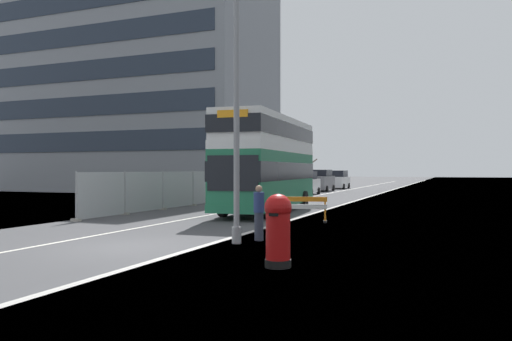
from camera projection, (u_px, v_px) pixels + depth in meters
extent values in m
cube|color=#424244|center=(126.00, 248.00, 14.69)|extent=(140.00, 280.00, 0.10)
cube|color=#B2AFA8|center=(187.00, 251.00, 13.92)|extent=(0.24, 196.00, 0.01)
cube|color=silver|center=(60.00, 242.00, 15.62)|extent=(0.16, 168.00, 0.01)
cube|color=brown|center=(2.00, 202.00, 35.58)|extent=(28.00, 36.00, 0.05)
cube|color=#1E6B47|center=(269.00, 179.00, 26.71)|extent=(3.36, 11.09, 2.78)
cube|color=silver|center=(269.00, 149.00, 26.71)|extent=(3.36, 11.09, 0.40)
cube|color=silver|center=(269.00, 132.00, 26.71)|extent=(3.32, 10.98, 1.41)
cube|color=black|center=(269.00, 171.00, 26.71)|extent=(3.39, 11.20, 0.89)
cube|color=black|center=(269.00, 132.00, 26.71)|extent=(3.37, 11.14, 0.78)
cube|color=black|center=(232.00, 173.00, 21.49)|extent=(2.31, 0.24, 1.53)
cube|color=orange|center=(232.00, 114.00, 21.48)|extent=(1.38, 0.17, 0.32)
cube|color=#1E6B47|center=(269.00, 202.00, 26.72)|extent=(3.39, 11.20, 0.36)
cylinder|color=black|center=(223.00, 206.00, 23.88)|extent=(0.38, 1.02, 1.00)
cylinder|color=black|center=(274.00, 208.00, 23.11)|extent=(0.38, 1.02, 1.00)
cylinder|color=black|center=(263.00, 199.00, 29.96)|extent=(0.38, 1.02, 1.00)
cylinder|color=black|center=(304.00, 200.00, 29.19)|extent=(0.38, 1.02, 1.00)
cylinder|color=gray|center=(237.00, 109.00, 15.34)|extent=(0.18, 0.18, 8.18)
cylinder|color=gray|center=(237.00, 235.00, 15.35)|extent=(0.29, 0.29, 0.50)
cylinder|color=black|center=(278.00, 263.00, 11.63)|extent=(0.61, 0.61, 0.18)
cylinder|color=#AD0F0F|center=(278.00, 233.00, 11.62)|extent=(0.57, 0.57, 1.19)
sphere|color=#AD0F0F|center=(278.00, 208.00, 11.62)|extent=(0.63, 0.63, 0.63)
cube|color=black|center=(274.00, 215.00, 11.35)|extent=(0.22, 0.03, 0.07)
cube|color=orange|center=(306.00, 199.00, 21.45)|extent=(1.75, 0.58, 0.20)
cube|color=white|center=(306.00, 207.00, 21.45)|extent=(1.75, 0.58, 0.20)
cube|color=orange|center=(287.00, 211.00, 21.54)|extent=(0.09, 0.09, 0.98)
cube|color=black|center=(287.00, 221.00, 21.54)|extent=(0.26, 0.46, 0.08)
cube|color=orange|center=(325.00, 211.00, 21.37)|extent=(0.09, 0.09, 0.98)
cube|color=black|center=(325.00, 222.00, 21.37)|extent=(0.26, 0.46, 0.08)
cube|color=#A8AAAD|center=(102.00, 194.00, 23.36)|extent=(0.04, 3.26, 2.07)
cube|color=#A8AAAD|center=(145.00, 191.00, 26.51)|extent=(0.04, 3.26, 2.07)
cube|color=#A8AAAD|center=(178.00, 189.00, 29.65)|extent=(0.04, 3.26, 2.07)
cube|color=#A8AAAD|center=(206.00, 187.00, 32.80)|extent=(0.04, 3.26, 2.07)
cube|color=#A8AAAD|center=(228.00, 186.00, 35.95)|extent=(0.04, 3.26, 2.07)
cube|color=#A8AAAD|center=(247.00, 184.00, 39.09)|extent=(0.04, 3.26, 2.07)
cube|color=#A8AAAD|center=(263.00, 183.00, 42.24)|extent=(0.04, 3.26, 2.07)
cube|color=#A8AAAD|center=(277.00, 182.00, 45.39)|extent=(0.04, 3.26, 2.07)
cylinder|color=#939699|center=(76.00, 196.00, 21.78)|extent=(0.06, 0.06, 2.17)
cube|color=gray|center=(76.00, 220.00, 21.79)|extent=(0.44, 0.20, 0.12)
cylinder|color=#939699|center=(125.00, 193.00, 24.93)|extent=(0.06, 0.06, 2.17)
cube|color=gray|center=(125.00, 214.00, 24.93)|extent=(0.44, 0.20, 0.12)
cylinder|color=#939699|center=(163.00, 190.00, 28.08)|extent=(0.06, 0.06, 2.17)
cube|color=gray|center=(163.00, 209.00, 28.08)|extent=(0.44, 0.20, 0.12)
cylinder|color=#939699|center=(193.00, 188.00, 31.23)|extent=(0.06, 0.06, 2.17)
cube|color=gray|center=(193.00, 205.00, 31.23)|extent=(0.44, 0.20, 0.12)
cylinder|color=#939699|center=(217.00, 186.00, 34.37)|extent=(0.06, 0.06, 2.17)
cube|color=gray|center=(217.00, 201.00, 34.38)|extent=(0.44, 0.20, 0.12)
cylinder|color=#939699|center=(238.00, 185.00, 37.52)|extent=(0.06, 0.06, 2.17)
cube|color=gray|center=(238.00, 199.00, 37.52)|extent=(0.44, 0.20, 0.12)
cylinder|color=#939699|center=(255.00, 184.00, 40.67)|extent=(0.06, 0.06, 2.17)
cube|color=gray|center=(255.00, 196.00, 40.67)|extent=(0.44, 0.20, 0.12)
cylinder|color=#939699|center=(270.00, 183.00, 43.81)|extent=(0.06, 0.06, 2.17)
cube|color=gray|center=(270.00, 194.00, 43.82)|extent=(0.44, 0.20, 0.12)
cylinder|color=#939699|center=(283.00, 182.00, 46.96)|extent=(0.06, 0.06, 2.17)
cube|color=gray|center=(283.00, 193.00, 46.96)|extent=(0.44, 0.20, 0.12)
cube|color=silver|center=(306.00, 186.00, 44.95)|extent=(1.71, 3.89, 1.19)
cube|color=black|center=(306.00, 175.00, 44.94)|extent=(1.57, 2.14, 0.69)
cylinder|color=black|center=(318.00, 191.00, 45.74)|extent=(0.20, 0.60, 0.60)
cylinder|color=black|center=(300.00, 190.00, 46.39)|extent=(0.20, 0.60, 0.60)
cylinder|color=black|center=(311.00, 192.00, 43.51)|extent=(0.20, 0.60, 0.60)
cylinder|color=black|center=(292.00, 192.00, 44.16)|extent=(0.20, 0.60, 0.60)
cube|color=slate|center=(322.00, 183.00, 51.87)|extent=(1.76, 4.41, 1.34)
cube|color=black|center=(322.00, 173.00, 51.87)|extent=(1.62, 2.43, 0.68)
cylinder|color=black|center=(333.00, 188.00, 52.81)|extent=(0.20, 0.60, 0.60)
cylinder|color=black|center=(317.00, 188.00, 53.47)|extent=(0.20, 0.60, 0.60)
cylinder|color=black|center=(327.00, 189.00, 50.28)|extent=(0.20, 0.60, 0.60)
cylinder|color=black|center=(310.00, 189.00, 50.94)|extent=(0.20, 0.60, 0.60)
cube|color=silver|center=(339.00, 182.00, 58.60)|extent=(1.75, 4.50, 1.19)
cube|color=black|center=(339.00, 174.00, 58.60)|extent=(1.61, 2.47, 0.73)
cylinder|color=black|center=(349.00, 186.00, 59.56)|extent=(0.20, 0.60, 0.60)
cylinder|color=black|center=(334.00, 186.00, 60.22)|extent=(0.20, 0.60, 0.60)
cylinder|color=black|center=(344.00, 186.00, 56.98)|extent=(0.20, 0.60, 0.60)
cylinder|color=black|center=(328.00, 186.00, 57.64)|extent=(0.20, 0.60, 0.60)
cylinder|color=#4C3D2D|center=(280.00, 171.00, 60.59)|extent=(0.40, 0.40, 4.05)
cylinder|color=#4C3D2D|center=(283.00, 161.00, 60.33)|extent=(1.02, 0.46, 1.34)
cylinder|color=#4C3D2D|center=(283.00, 164.00, 60.93)|extent=(0.73, 1.15, 1.21)
cylinder|color=#4C3D2D|center=(278.00, 161.00, 60.87)|extent=(0.93, 0.58, 1.34)
cylinder|color=#4C3D2D|center=(275.00, 156.00, 60.33)|extent=(1.18, 1.16, 1.95)
cylinder|color=#4C3D2D|center=(279.00, 162.00, 60.03)|extent=(0.44, 1.27, 1.22)
cylinder|color=#4C3D2D|center=(303.00, 171.00, 68.19)|extent=(0.28, 0.28, 3.94)
cylinder|color=#4C3D2D|center=(310.00, 164.00, 67.73)|extent=(2.07, 0.31, 1.46)
cylinder|color=#4C3D2D|center=(307.00, 153.00, 68.78)|extent=(0.60, 1.60, 1.61)
cylinder|color=#4C3D2D|center=(299.00, 162.00, 68.61)|extent=(1.33, 0.54, 1.47)
cylinder|color=#4C3D2D|center=(299.00, 162.00, 67.94)|extent=(1.03, 1.01, 1.58)
cylinder|color=#4C3D2D|center=(304.00, 161.00, 67.39)|extent=(0.91, 1.54, 1.77)
cylinder|color=#4C3D2D|center=(297.00, 172.00, 73.08)|extent=(0.37, 0.37, 3.60)
cylinder|color=#4C3D2D|center=(301.00, 165.00, 72.95)|extent=(1.21, 0.33, 1.46)
cylinder|color=#4C3D2D|center=(301.00, 158.00, 73.80)|extent=(0.82, 1.96, 1.29)
cylinder|color=#4C3D2D|center=(295.00, 163.00, 73.77)|extent=(1.20, 1.27, 1.75)
cylinder|color=#4C3D2D|center=(293.00, 156.00, 72.66)|extent=(1.20, 1.50, 1.72)
cylinder|color=#4C3D2D|center=(297.00, 161.00, 72.52)|extent=(0.52, 1.17, 0.98)
cylinder|color=#2D3342|center=(259.00, 226.00, 15.98)|extent=(0.29, 0.29, 0.89)
cylinder|color=navy|center=(259.00, 202.00, 15.98)|extent=(0.34, 0.34, 0.64)
sphere|color=#937056|center=(259.00, 189.00, 15.98)|extent=(0.22, 0.22, 0.22)
cube|color=gray|center=(127.00, 81.00, 54.14)|extent=(30.00, 13.96, 23.42)
cube|color=#232D3D|center=(81.00, 142.00, 47.67)|extent=(28.20, 0.08, 1.87)
cube|color=#232D3D|center=(81.00, 106.00, 47.66)|extent=(28.20, 0.08, 1.87)
cube|color=#232D3D|center=(81.00, 71.00, 47.65)|extent=(28.20, 0.08, 1.87)
cube|color=#232D3D|center=(81.00, 35.00, 47.64)|extent=(28.20, 0.08, 1.87)
cube|color=#232D3D|center=(81.00, 0.00, 47.63)|extent=(28.20, 0.08, 1.87)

